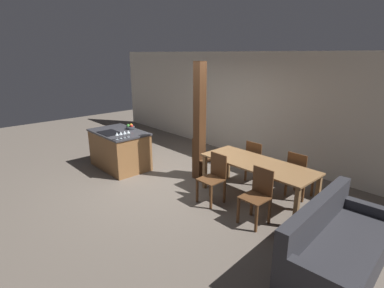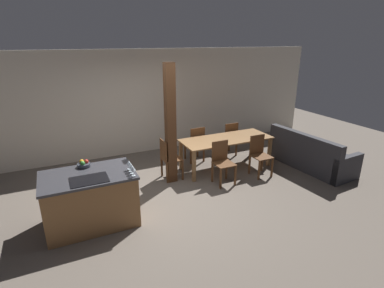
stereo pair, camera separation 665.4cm
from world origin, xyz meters
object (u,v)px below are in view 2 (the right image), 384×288
at_px(dining_chair_far_left, 196,143).
at_px(dining_chair_far_right, 229,138).
at_px(fruit_bowl, 84,164).
at_px(dining_chair_near_left, 222,161).
at_px(wine_glass_near, 133,169).
at_px(wine_glass_far, 130,164).
at_px(dining_table, 226,142).
at_px(dining_chair_head_end, 169,158).
at_px(couch, 310,156).
at_px(kitchen_island, 91,199).
at_px(timber_post, 170,125).
at_px(wine_glass_middle, 132,167).
at_px(wine_glass_end, 129,162).
at_px(dining_chair_near_right, 260,154).

xyz_separation_m(dining_chair_far_left, dining_chair_far_right, (0.97, 0.00, 0.00)).
height_order(fruit_bowl, dining_chair_near_left, fruit_bowl).
distance_m(wine_glass_near, wine_glass_far, 0.18).
bearing_deg(dining_table, dining_chair_far_right, 53.36).
distance_m(wine_glass_far, dining_chair_head_end, 1.76).
distance_m(wine_glass_far, couch, 4.48).
distance_m(kitchen_island, timber_post, 2.16).
relative_size(dining_chair_near_left, dining_chair_head_end, 1.00).
relative_size(wine_glass_near, wine_glass_far, 1.00).
bearing_deg(wine_glass_middle, dining_chair_near_left, 18.20).
relative_size(dining_chair_far_right, timber_post, 0.36).
bearing_deg(couch, wine_glass_near, 93.20).
bearing_deg(wine_glass_end, dining_chair_far_left, 40.84).
height_order(wine_glass_end, dining_chair_head_end, wine_glass_end).
distance_m(kitchen_island, couch, 5.06).
distance_m(fruit_bowl, wine_glass_middle, 0.91).
xyz_separation_m(dining_chair_far_left, timber_post, (-0.95, -0.76, 0.77)).
distance_m(fruit_bowl, timber_post, 1.92).
bearing_deg(wine_glass_middle, dining_chair_head_end, 49.96).
bearing_deg(dining_chair_near_left, wine_glass_near, -159.56).
bearing_deg(dining_chair_near_right, couch, -8.10).
height_order(dining_table, dining_chair_head_end, dining_chair_head_end).
relative_size(wine_glass_near, dining_chair_near_right, 0.17).
bearing_deg(couch, dining_chair_far_right, 37.97).
height_order(dining_chair_near_right, dining_chair_head_end, same).
distance_m(dining_chair_near_right, couch, 1.38).
bearing_deg(dining_chair_near_left, wine_glass_end, -166.45).
bearing_deg(wine_glass_end, kitchen_island, 170.13).
height_order(fruit_bowl, dining_chair_head_end, fruit_bowl).
height_order(kitchen_island, dining_chair_head_end, same).
relative_size(fruit_bowl, dining_chair_head_end, 0.23).
distance_m(dining_table, timber_post, 1.56).
height_order(wine_glass_far, dining_chair_head_end, wine_glass_far).
bearing_deg(dining_table, fruit_bowl, -167.62).
relative_size(dining_chair_near_left, dining_chair_far_right, 1.00).
xyz_separation_m(wine_glass_middle, dining_table, (2.56, 1.33, -0.38)).
relative_size(wine_glass_end, dining_chair_far_right, 0.17).
bearing_deg(dining_chair_near_right, wine_glass_near, -165.71).
relative_size(dining_chair_far_right, couch, 0.44).
bearing_deg(dining_chair_near_right, dining_table, 126.64).
relative_size(dining_table, dining_chair_near_right, 2.37).
height_order(kitchen_island, wine_glass_near, wine_glass_near).
xyz_separation_m(kitchen_island, wine_glass_end, (0.65, -0.11, 0.58)).
bearing_deg(wine_glass_end, wine_glass_middle, -90.00).
distance_m(kitchen_island, dining_table, 3.38).
bearing_deg(wine_glass_near, dining_table, 29.06).
relative_size(dining_table, dining_chair_far_left, 2.37).
bearing_deg(kitchen_island, dining_chair_head_end, 30.44).
height_order(dining_chair_near_right, dining_chair_far_left, same).
xyz_separation_m(dining_chair_far_left, couch, (2.32, -1.49, -0.19)).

